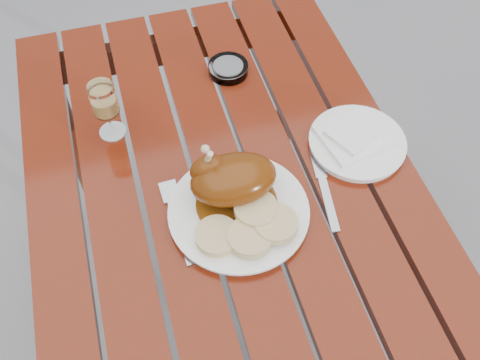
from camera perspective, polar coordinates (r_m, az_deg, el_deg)
name	(u,v)px	position (r m, az deg, el deg)	size (l,w,h in m)	color
ground	(231,320)	(1.77, -0.99, -14.75)	(60.00, 60.00, 0.00)	slate
table	(229,268)	(1.43, -1.20, -9.38)	(0.80, 1.20, 0.75)	maroon
dinner_plate	(239,212)	(1.06, -0.14, -3.44)	(0.28, 0.28, 0.02)	white
roast_duck	(230,179)	(1.04, -1.05, 0.10)	(0.17, 0.17, 0.12)	#61320B
bread_dumplings	(250,226)	(1.02, 1.03, -4.96)	(0.20, 0.14, 0.03)	tan
wine_glass	(107,110)	(1.18, -14.03, 7.21)	(0.06, 0.06, 0.14)	#E7BA69
side_plate	(357,143)	(1.19, 12.38, 3.89)	(0.21, 0.21, 0.02)	white
napkin	(352,136)	(1.18, 11.87, 4.59)	(0.13, 0.12, 0.01)	white
ashtray	(228,69)	(1.32, -1.27, 11.79)	(0.10, 0.10, 0.02)	#B2B7BC
fork	(180,225)	(1.06, -6.39, -4.75)	(0.02, 0.18, 0.01)	gray
knife	(326,194)	(1.11, 9.16, -1.49)	(0.02, 0.18, 0.01)	gray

